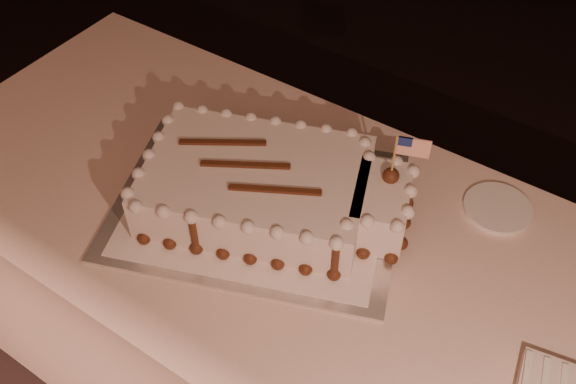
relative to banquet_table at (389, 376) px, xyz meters
The scene contains 6 objects.
room_shell 1.19m from the banquet_table, 90.00° to the right, with size 6.10×8.10×2.90m.
banquet_table is the anchor object (origin of this frame).
cake_board 0.53m from the banquet_table, behind, with size 0.61×0.46×0.01m, color silver.
doily 0.54m from the banquet_table, behind, with size 0.55×0.42×0.00m, color white.
sheet_cake 0.56m from the banquet_table, behind, with size 0.60×0.45×0.23m.
side_plate 0.48m from the banquet_table, 77.14° to the left, with size 0.15×0.15×0.01m, color white.
Camera 1 is at (0.20, -0.14, 1.80)m, focal length 40.00 mm.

